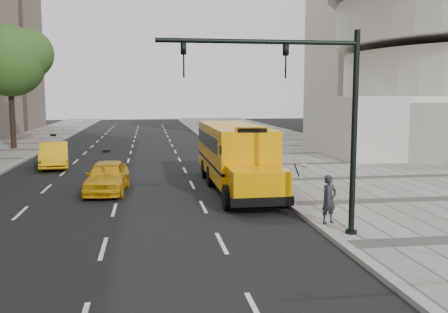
{
  "coord_description": "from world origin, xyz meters",
  "views": [
    {
      "loc": [
        0.35,
        -24.52,
        4.45
      ],
      "look_at": [
        3.5,
        -4.0,
        1.9
      ],
      "focal_mm": 40.0,
      "sensor_mm": 36.0,
      "label": 1
    }
  ],
  "objects": [
    {
      "name": "tree_c",
      "position": [
        -10.39,
        18.15,
        7.24
      ],
      "size": [
        6.43,
        5.71,
        10.05
      ],
      "color": "black",
      "rests_on": "ground"
    },
    {
      "name": "taxi_far",
      "position": [
        -5.4,
        7.26,
        0.78
      ],
      "size": [
        2.37,
        4.94,
        1.56
      ],
      "primitive_type": "imported",
      "rotation": [
        0.0,
        0.0,
        0.16
      ],
      "color": "#E7AA0F",
      "rests_on": "ground"
    },
    {
      "name": "pedestrian",
      "position": [
        6.34,
        -8.79,
        0.97
      ],
      "size": [
        0.71,
        0.6,
        1.65
      ],
      "primitive_type": "imported",
      "rotation": [
        0.0,
        0.0,
        0.39
      ],
      "color": "#26242A",
      "rests_on": "sidewalk_museum"
    },
    {
      "name": "taxi_near",
      "position": [
        -1.53,
        -1.39,
        0.75
      ],
      "size": [
        2.04,
        4.5,
        1.5
      ],
      "primitive_type": "imported",
      "rotation": [
        0.0,
        0.0,
        -0.06
      ],
      "color": "#E7AA0F",
      "rests_on": "ground"
    },
    {
      "name": "curb_museum",
      "position": [
        6.0,
        0.0,
        0.07
      ],
      "size": [
        0.3,
        140.0,
        0.15
      ],
      "primitive_type": "cube",
      "color": "gray",
      "rests_on": "ground"
    },
    {
      "name": "traffic_signal",
      "position": [
        5.19,
        -10.08,
        4.09
      ],
      "size": [
        6.18,
        0.36,
        6.4
      ],
      "color": "black",
      "rests_on": "ground"
    },
    {
      "name": "ground",
      "position": [
        0.0,
        0.0,
        0.0
      ],
      "size": [
        140.0,
        140.0,
        0.0
      ],
      "primitive_type": "plane",
      "color": "black",
      "rests_on": "ground"
    },
    {
      "name": "sidewalk_museum",
      "position": [
        12.0,
        0.0,
        0.07
      ],
      "size": [
        12.0,
        140.0,
        0.15
      ],
      "primitive_type": "cube",
      "color": "gray",
      "rests_on": "ground"
    },
    {
      "name": "school_bus",
      "position": [
        4.5,
        -0.78,
        1.76
      ],
      "size": [
        2.96,
        11.56,
        3.19
      ],
      "color": "#E69800",
      "rests_on": "ground"
    }
  ]
}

